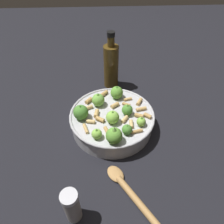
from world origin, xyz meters
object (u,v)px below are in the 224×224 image
cooking_pan (112,119)px  wooden_spoon (134,197)px  pepper_shaker (72,206)px  olive_oil_bottle (111,65)px

cooking_pan → wooden_spoon: 0.24m
cooking_pan → pepper_shaker: (-0.26, 0.10, 0.01)m
olive_oil_bottle → cooking_pan: bearing=177.5°
pepper_shaker → wooden_spoon: pepper_shaker is taller
cooking_pan → pepper_shaker: size_ratio=2.59×
cooking_pan → pepper_shaker: bearing=159.9°
pepper_shaker → olive_oil_bottle: olive_oil_bottle is taller
cooking_pan → olive_oil_bottle: olive_oil_bottle is taller
pepper_shaker → wooden_spoon: 0.15m
pepper_shaker → cooking_pan: bearing=-20.1°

